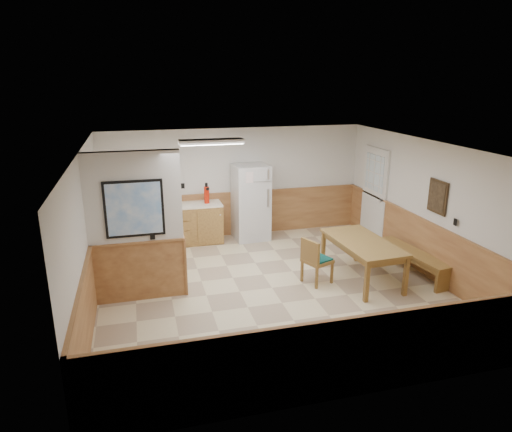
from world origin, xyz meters
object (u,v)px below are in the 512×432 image
object	(u,v)px
dining_bench	(413,256)
soap_bottle	(141,203)
refrigerator	(251,202)
dining_table	(362,246)
dining_chair	(314,258)
fire_extinguisher	(207,194)

from	to	relation	value
dining_bench	soap_bottle	world-z (taller)	soap_bottle
refrigerator	dining_table	bearing A→B (deg)	-65.83
refrigerator	dining_chair	xyz separation A→B (m)	(0.50, -2.64, -0.37)
refrigerator	dining_bench	bearing A→B (deg)	-51.14
dining_bench	dining_chair	bearing A→B (deg)	170.53
fire_extinguisher	refrigerator	bearing A→B (deg)	18.81
refrigerator	fire_extinguisher	world-z (taller)	refrigerator
refrigerator	dining_bench	xyz separation A→B (m)	(2.47, -2.71, -0.51)
dining_table	fire_extinguisher	size ratio (longest dim) A/B	3.90
refrigerator	fire_extinguisher	size ratio (longest dim) A/B	3.75
dining_table	fire_extinguisher	world-z (taller)	fire_extinguisher
dining_table	dining_chair	world-z (taller)	dining_chair
refrigerator	soap_bottle	bearing A→B (deg)	174.89
refrigerator	dining_table	distance (m)	3.05
dining_bench	fire_extinguisher	bearing A→B (deg)	133.97
dining_chair	fire_extinguisher	distance (m)	3.13
dining_bench	dining_chair	world-z (taller)	dining_chair
dining_bench	fire_extinguisher	xyz separation A→B (m)	(-3.46, 2.75, 0.75)
refrigerator	dining_table	xyz separation A→B (m)	(1.41, -2.69, -0.20)
refrigerator	soap_bottle	xyz separation A→B (m)	(-2.40, 0.07, 0.14)
refrigerator	dining_chair	bearing A→B (deg)	-82.84
dining_bench	fire_extinguisher	world-z (taller)	fire_extinguisher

